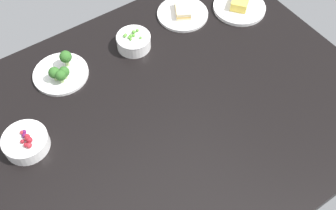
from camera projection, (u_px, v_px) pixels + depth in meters
The scene contains 6 objects.
dining_table at pixel (168, 111), 151.54cm from camera, with size 148.35×114.89×4.00cm, color black.
bowl_peas at pixel (134, 41), 165.41cm from camera, with size 13.88×13.88×7.02cm.
bowl_berries at pixel (26, 142), 138.23cm from camera, with size 15.56×15.56×7.10cm.
plate_sandwich at pixel (183, 13), 178.03cm from camera, with size 22.06×22.06×4.46cm.
plate_cheese at pixel (239, 6), 180.18cm from camera, with size 22.95×22.95×5.48cm.
plate_broccoli at pixel (61, 72), 157.20cm from camera, with size 21.25×21.25×8.46cm.
Camera 1 is at (48.63, 71.75, 126.32)cm, focal length 44.02 mm.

